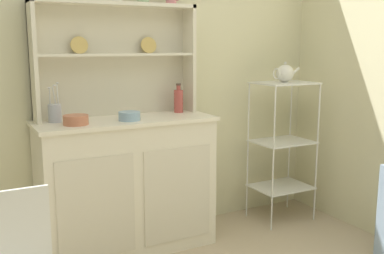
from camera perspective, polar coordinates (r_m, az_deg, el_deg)
wall_back at (r=3.11m, az=-9.69°, el=8.42°), size 3.84×0.05×2.50m
hutch_cabinet at (r=2.99m, az=-8.24°, el=-7.12°), size 1.14×0.45×0.88m
hutch_shelf_unit at (r=3.01m, az=-9.76°, el=9.52°), size 1.07×0.18×0.73m
bakers_rack at (r=3.50m, az=11.45°, el=-1.19°), size 0.44×0.34×1.07m
bowl_mixing_large at (r=2.72m, az=-14.57°, el=0.88°), size 0.15×0.15×0.06m
bowl_floral_medium at (r=2.82m, az=-7.97°, el=1.39°), size 0.14×0.14×0.05m
jam_bottle at (r=3.12m, az=-1.72°, el=3.41°), size 0.06×0.06×0.20m
utensil_jar at (r=2.85m, az=-17.06°, el=1.78°), size 0.08×0.08×0.24m
porcelain_teapot at (r=3.44m, az=11.73°, el=6.70°), size 0.22×0.13×0.15m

